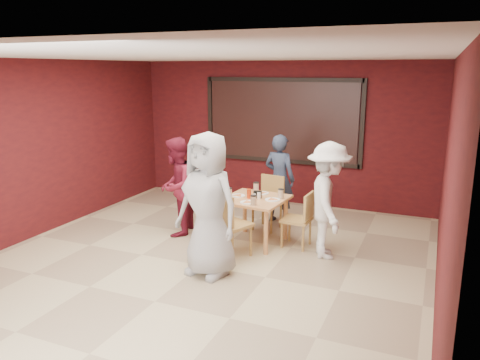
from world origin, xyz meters
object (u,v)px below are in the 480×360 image
at_px(chair_right, 301,217).
at_px(diner_right, 328,200).
at_px(diner_left, 176,187).
at_px(chair_left, 208,210).
at_px(diner_front, 208,205).
at_px(chair_back, 269,199).
at_px(chair_front, 228,221).
at_px(diner_back, 279,179).
at_px(dining_table, 255,203).

bearing_deg(chair_right, diner_right, -23.00).
distance_m(chair_right, diner_left, 2.06).
relative_size(chair_left, diner_front, 0.42).
relative_size(diner_front, diner_left, 1.19).
bearing_deg(chair_left, chair_back, 47.62).
relative_size(chair_right, diner_front, 0.45).
bearing_deg(diner_front, chair_front, 100.08).
height_order(chair_back, chair_right, chair_back).
bearing_deg(diner_left, chair_back, 112.05).
relative_size(diner_left, diner_right, 0.95).
relative_size(diner_front, diner_back, 1.21).
relative_size(chair_front, diner_front, 0.51).
bearing_deg(chair_front, diner_left, 153.34).
bearing_deg(diner_back, chair_back, 92.09).
bearing_deg(chair_back, dining_table, -87.58).
xyz_separation_m(chair_left, diner_right, (1.92, -0.03, 0.38)).
bearing_deg(chair_right, chair_left, -174.14).
relative_size(chair_back, diner_right, 0.54).
height_order(diner_left, diner_right, diner_right).
xyz_separation_m(chair_left, diner_left, (-0.54, -0.06, 0.35)).
distance_m(dining_table, diner_right, 1.17).
bearing_deg(diner_right, chair_back, 34.35).
relative_size(dining_table, diner_right, 0.59).
height_order(chair_front, diner_right, diner_right).
distance_m(chair_back, chair_right, 0.99).
height_order(chair_front, chair_left, chair_front).
distance_m(diner_front, diner_back, 2.42).
height_order(diner_front, diner_right, diner_front).
relative_size(chair_back, chair_left, 1.12).
bearing_deg(dining_table, diner_front, -96.15).
distance_m(chair_left, diner_left, 0.64).
distance_m(diner_front, diner_left, 1.66).
bearing_deg(chair_front, diner_right, 26.24).
xyz_separation_m(chair_back, chair_left, (-0.74, -0.81, -0.06)).
bearing_deg(chair_front, chair_back, 86.50).
bearing_deg(chair_front, dining_table, 80.41).
height_order(chair_front, chair_right, chair_front).
xyz_separation_m(diner_front, diner_right, (1.29, 1.20, -0.11)).
bearing_deg(diner_right, dining_table, 65.23).
distance_m(dining_table, diner_left, 1.33).
bearing_deg(diner_right, chair_left, 68.85).
height_order(chair_left, diner_back, diner_back).
height_order(chair_back, diner_front, diner_front).
bearing_deg(dining_table, chair_back, 92.42).
distance_m(chair_front, diner_front, 0.70).
bearing_deg(diner_front, diner_back, 98.03).
relative_size(chair_front, diner_right, 0.58).
distance_m(chair_back, chair_left, 1.10).
height_order(dining_table, diner_left, diner_left).
bearing_deg(chair_back, chair_left, -132.38).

